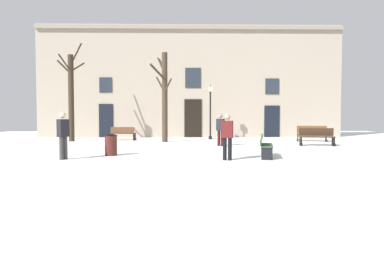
{
  "coord_description": "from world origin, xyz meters",
  "views": [
    {
      "loc": [
        -0.31,
        -14.36,
        1.6
      ],
      "look_at": [
        0.0,
        1.75,
        0.94
      ],
      "focal_mm": 30.67,
      "sensor_mm": 36.0,
      "label": 1
    }
  ],
  "objects_px": {
    "bench_by_litter_bin": "(317,137)",
    "bench_near_lamp": "(123,133)",
    "litter_bin": "(111,145)",
    "tree_right_of_center": "(164,94)",
    "person_crossing_plaza": "(220,128)",
    "bench_facing_shops": "(265,145)",
    "tree_foreground": "(71,95)",
    "streetlamp": "(210,106)",
    "person_near_bench": "(227,135)",
    "bench_near_center_tree": "(312,133)",
    "person_by_shop_door": "(63,133)"
  },
  "relations": [
    {
      "from": "litter_bin",
      "to": "person_near_bench",
      "type": "relative_size",
      "value": 0.5
    },
    {
      "from": "streetlamp",
      "to": "bench_by_litter_bin",
      "type": "distance_m",
      "value": 7.0
    },
    {
      "from": "streetlamp",
      "to": "bench_near_lamp",
      "type": "height_order",
      "value": "streetlamp"
    },
    {
      "from": "tree_foreground",
      "to": "bench_near_center_tree",
      "type": "bearing_deg",
      "value": -1.65
    },
    {
      "from": "tree_foreground",
      "to": "person_crossing_plaza",
      "type": "relative_size",
      "value": 3.71
    },
    {
      "from": "litter_bin",
      "to": "bench_by_litter_bin",
      "type": "xyz_separation_m",
      "value": [
        9.63,
        3.83,
        0.06
      ]
    },
    {
      "from": "person_near_bench",
      "to": "person_crossing_plaza",
      "type": "xyz_separation_m",
      "value": [
        0.3,
        5.15,
        0.0
      ]
    },
    {
      "from": "tree_foreground",
      "to": "bench_near_lamp",
      "type": "relative_size",
      "value": 3.83
    },
    {
      "from": "litter_bin",
      "to": "person_by_shop_door",
      "type": "distance_m",
      "value": 1.88
    },
    {
      "from": "bench_near_center_tree",
      "to": "person_by_shop_door",
      "type": "bearing_deg",
      "value": -129.3
    },
    {
      "from": "litter_bin",
      "to": "tree_foreground",
      "type": "bearing_deg",
      "value": 119.46
    },
    {
      "from": "tree_foreground",
      "to": "streetlamp",
      "type": "bearing_deg",
      "value": 8.98
    },
    {
      "from": "bench_by_litter_bin",
      "to": "tree_foreground",
      "type": "bearing_deg",
      "value": 175.44
    },
    {
      "from": "litter_bin",
      "to": "bench_by_litter_bin",
      "type": "distance_m",
      "value": 10.36
    },
    {
      "from": "bench_near_center_tree",
      "to": "person_by_shop_door",
      "type": "relative_size",
      "value": 1.06
    },
    {
      "from": "streetlamp",
      "to": "person_by_shop_door",
      "type": "distance_m",
      "value": 11.17
    },
    {
      "from": "streetlamp",
      "to": "person_crossing_plaza",
      "type": "height_order",
      "value": "streetlamp"
    },
    {
      "from": "streetlamp",
      "to": "bench_near_center_tree",
      "type": "bearing_deg",
      "value": -16.43
    },
    {
      "from": "streetlamp",
      "to": "person_by_shop_door",
      "type": "bearing_deg",
      "value": -122.32
    },
    {
      "from": "bench_facing_shops",
      "to": "person_near_bench",
      "type": "height_order",
      "value": "person_near_bench"
    },
    {
      "from": "person_by_shop_door",
      "to": "bench_facing_shops",
      "type": "bearing_deg",
      "value": 122.09
    },
    {
      "from": "tree_right_of_center",
      "to": "tree_foreground",
      "type": "relative_size",
      "value": 0.86
    },
    {
      "from": "person_near_bench",
      "to": "person_by_shop_door",
      "type": "bearing_deg",
      "value": -165.52
    },
    {
      "from": "bench_near_center_tree",
      "to": "person_near_bench",
      "type": "relative_size",
      "value": 1.09
    },
    {
      "from": "person_by_shop_door",
      "to": "bench_near_center_tree",
      "type": "bearing_deg",
      "value": 151.58
    },
    {
      "from": "tree_right_of_center",
      "to": "bench_near_lamp",
      "type": "distance_m",
      "value": 3.75
    },
    {
      "from": "bench_near_lamp",
      "to": "litter_bin",
      "type": "bearing_deg",
      "value": 105.47
    },
    {
      "from": "tree_foreground",
      "to": "person_by_shop_door",
      "type": "relative_size",
      "value": 3.59
    },
    {
      "from": "streetlamp",
      "to": "person_near_bench",
      "type": "bearing_deg",
      "value": -90.76
    },
    {
      "from": "bench_near_lamp",
      "to": "bench_near_center_tree",
      "type": "bearing_deg",
      "value": -177.08
    },
    {
      "from": "person_by_shop_door",
      "to": "streetlamp",
      "type": "bearing_deg",
      "value": 176.48
    },
    {
      "from": "streetlamp",
      "to": "person_crossing_plaza",
      "type": "xyz_separation_m",
      "value": [
        0.18,
        -4.52,
        -1.26
      ]
    },
    {
      "from": "streetlamp",
      "to": "bench_near_lamp",
      "type": "relative_size",
      "value": 2.21
    },
    {
      "from": "tree_right_of_center",
      "to": "bench_near_lamp",
      "type": "bearing_deg",
      "value": 154.07
    },
    {
      "from": "streetlamp",
      "to": "person_by_shop_door",
      "type": "relative_size",
      "value": 2.08
    },
    {
      "from": "person_crossing_plaza",
      "to": "bench_facing_shops",
      "type": "bearing_deg",
      "value": -43.89
    },
    {
      "from": "person_by_shop_door",
      "to": "litter_bin",
      "type": "bearing_deg",
      "value": 156.27
    },
    {
      "from": "tree_right_of_center",
      "to": "person_near_bench",
      "type": "height_order",
      "value": "tree_right_of_center"
    },
    {
      "from": "tree_foreground",
      "to": "bench_near_center_tree",
      "type": "height_order",
      "value": "tree_foreground"
    },
    {
      "from": "bench_facing_shops",
      "to": "streetlamp",
      "type": "bearing_deg",
      "value": 21.44
    },
    {
      "from": "bench_near_lamp",
      "to": "bench_near_center_tree",
      "type": "relative_size",
      "value": 0.89
    },
    {
      "from": "streetlamp",
      "to": "bench_facing_shops",
      "type": "distance_m",
      "value": 9.23
    },
    {
      "from": "bench_facing_shops",
      "to": "bench_near_center_tree",
      "type": "bearing_deg",
      "value": -19.5
    },
    {
      "from": "person_by_shop_door",
      "to": "bench_by_litter_bin",
      "type": "bearing_deg",
      "value": 142.81
    },
    {
      "from": "tree_right_of_center",
      "to": "person_crossing_plaza",
      "type": "height_order",
      "value": "tree_right_of_center"
    },
    {
      "from": "bench_by_litter_bin",
      "to": "bench_near_lamp",
      "type": "relative_size",
      "value": 1.13
    },
    {
      "from": "litter_bin",
      "to": "person_crossing_plaza",
      "type": "relative_size",
      "value": 0.5
    },
    {
      "from": "person_near_bench",
      "to": "tree_foreground",
      "type": "bearing_deg",
      "value": 152.19
    },
    {
      "from": "litter_bin",
      "to": "bench_near_center_tree",
      "type": "xyz_separation_m",
      "value": [
        10.42,
        6.53,
        0.07
      ]
    },
    {
      "from": "bench_by_litter_bin",
      "to": "bench_near_lamp",
      "type": "height_order",
      "value": "bench_by_litter_bin"
    }
  ]
}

